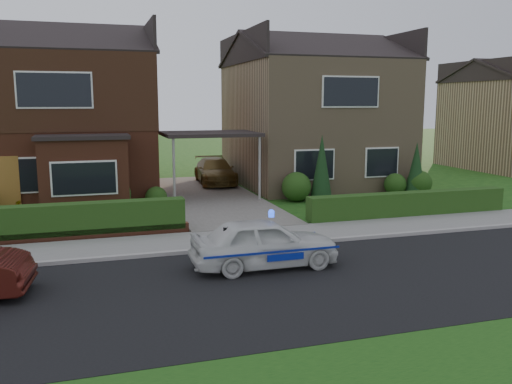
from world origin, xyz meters
name	(u,v)px	position (x,y,z in m)	size (l,w,h in m)	color
ground	(316,282)	(0.00, 0.00, 0.00)	(120.00, 120.00, 0.00)	#174412
road	(316,282)	(0.00, 0.00, 0.00)	(60.00, 6.00, 0.02)	black
kerb	(272,245)	(0.00, 3.05, 0.06)	(60.00, 0.16, 0.12)	#9E9993
sidewalk	(261,237)	(0.00, 4.10, 0.05)	(60.00, 2.00, 0.10)	slate
driveway	(210,197)	(0.00, 11.00, 0.06)	(3.80, 12.00, 0.12)	#666059
house_left	(61,106)	(-5.78, 13.90, 3.81)	(7.50, 9.53, 7.25)	brown
house_right	(312,109)	(5.80, 13.99, 3.66)	(7.50, 8.06, 7.25)	#9B7F5F
carport_link	(210,135)	(0.00, 10.95, 2.66)	(3.80, 3.00, 2.77)	black
dwarf_wall	(54,237)	(-5.80, 5.30, 0.18)	(7.70, 0.25, 0.36)	brown
hedge_left	(55,242)	(-5.80, 5.45, 0.00)	(7.50, 0.55, 0.90)	#163812
hedge_right	(408,218)	(5.80, 5.35, 0.00)	(7.50, 0.55, 0.80)	#163812
shrub_left_mid	(113,195)	(-4.00, 9.30, 0.66)	(1.32, 1.32, 1.32)	#163812
shrub_left_near	(156,198)	(-2.40, 9.60, 0.42)	(0.84, 0.84, 0.84)	#163812
shrub_right_near	(296,187)	(3.20, 9.40, 0.60)	(1.20, 1.20, 1.20)	#163812
shrub_right_mid	(395,184)	(7.80, 9.50, 0.48)	(0.96, 0.96, 0.96)	#163812
shrub_right_far	(419,183)	(8.80, 9.20, 0.54)	(1.08, 1.08, 1.08)	#163812
conifer_a	(322,169)	(4.20, 9.20, 1.30)	(0.90, 0.90, 2.60)	black
conifer_b	(416,170)	(8.60, 9.20, 1.10)	(0.90, 0.90, 2.20)	black
police_car	(264,243)	(-0.79, 1.34, 0.61)	(3.29, 3.58, 1.38)	silver
driveway_car	(215,171)	(1.00, 14.47, 0.71)	(1.66, 4.09, 1.19)	brown
potted_plant_b	(16,210)	(-7.22, 9.00, 0.33)	(0.37, 0.30, 0.67)	gray
potted_plant_c	(158,216)	(-2.72, 6.33, 0.40)	(0.45, 0.45, 0.80)	gray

